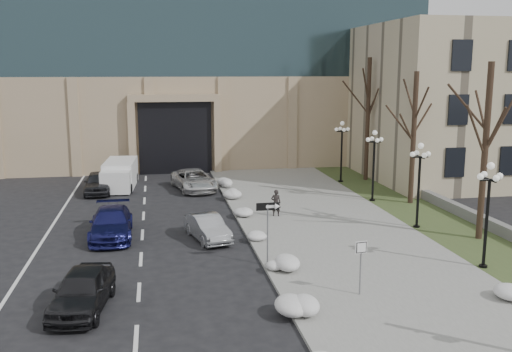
# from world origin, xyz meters

# --- Properties ---
(ground) EXTENTS (160.00, 160.00, 0.00)m
(ground) POSITION_xyz_m (0.00, 0.00, 0.00)
(ground) COLOR black
(ground) RESTS_ON ground
(sidewalk) EXTENTS (9.00, 40.00, 0.12)m
(sidewalk) POSITION_xyz_m (3.50, 14.00, 0.06)
(sidewalk) COLOR gray
(sidewalk) RESTS_ON ground
(curb) EXTENTS (0.30, 40.00, 0.14)m
(curb) POSITION_xyz_m (-1.00, 14.00, 0.07)
(curb) COLOR gray
(curb) RESTS_ON ground
(grass_strip) EXTENTS (4.00, 40.00, 0.10)m
(grass_strip) POSITION_xyz_m (10.00, 14.00, 0.05)
(grass_strip) COLOR #3C4C26
(grass_strip) RESTS_ON ground
(stone_wall) EXTENTS (0.50, 30.00, 0.70)m
(stone_wall) POSITION_xyz_m (12.00, 16.00, 0.35)
(stone_wall) COLOR slate
(stone_wall) RESTS_ON ground
(classical_building) EXTENTS (22.00, 18.12, 12.00)m
(classical_building) POSITION_xyz_m (22.00, 27.98, 6.00)
(classical_building) COLOR tan
(classical_building) RESTS_ON ground
(car_a) EXTENTS (2.38, 4.64, 1.51)m
(car_a) POSITION_xyz_m (-8.46, 4.66, 0.76)
(car_a) COLOR black
(car_a) RESTS_ON ground
(car_b) EXTENTS (2.28, 4.13, 1.29)m
(car_b) POSITION_xyz_m (-3.17, 12.52, 0.64)
(car_b) COLOR #9C9FA4
(car_b) RESTS_ON ground
(car_c) EXTENTS (2.20, 5.23, 1.51)m
(car_c) POSITION_xyz_m (-8.05, 13.82, 0.75)
(car_c) COLOR navy
(car_c) RESTS_ON ground
(car_d) EXTENTS (3.43, 5.68, 1.47)m
(car_d) POSITION_xyz_m (-2.99, 24.89, 0.74)
(car_d) COLOR silver
(car_d) RESTS_ON ground
(car_e) EXTENTS (1.89, 4.48, 1.51)m
(car_e) POSITION_xyz_m (-9.73, 25.06, 0.76)
(car_e) COLOR #2D2D32
(car_e) RESTS_ON ground
(pedestrian) EXTENTS (0.65, 0.50, 1.58)m
(pedestrian) POSITION_xyz_m (1.20, 16.19, 0.91)
(pedestrian) COLOR black
(pedestrian) RESTS_ON sidewalk
(box_truck) EXTENTS (2.49, 6.18, 1.92)m
(box_truck) POSITION_xyz_m (-8.32, 26.81, 0.93)
(box_truck) COLOR silver
(box_truck) RESTS_ON ground
(one_way_sign) EXTENTS (1.06, 0.28, 2.87)m
(one_way_sign) POSITION_xyz_m (-0.72, 8.18, 2.37)
(one_way_sign) COLOR slate
(one_way_sign) RESTS_ON ground
(keep_sign) EXTENTS (0.48, 0.11, 2.24)m
(keep_sign) POSITION_xyz_m (1.87, 3.98, 1.65)
(keep_sign) COLOR slate
(keep_sign) RESTS_ON ground
(snow_clump_b) EXTENTS (1.10, 1.60, 0.36)m
(snow_clump_b) POSITION_xyz_m (-0.89, 2.69, 0.30)
(snow_clump_b) COLOR silver
(snow_clump_b) RESTS_ON sidewalk
(snow_clump_c) EXTENTS (1.10, 1.60, 0.36)m
(snow_clump_c) POSITION_xyz_m (-0.59, 7.03, 0.30)
(snow_clump_c) COLOR silver
(snow_clump_c) RESTS_ON sidewalk
(snow_clump_d) EXTENTS (1.10, 1.60, 0.36)m
(snow_clump_d) POSITION_xyz_m (-0.69, 11.40, 0.30)
(snow_clump_d) COLOR silver
(snow_clump_d) RESTS_ON sidewalk
(snow_clump_e) EXTENTS (1.10, 1.60, 0.36)m
(snow_clump_e) POSITION_xyz_m (-0.60, 16.32, 0.30)
(snow_clump_e) COLOR silver
(snow_clump_e) RESTS_ON sidewalk
(snow_clump_f) EXTENTS (1.10, 1.60, 0.36)m
(snow_clump_f) POSITION_xyz_m (-0.67, 20.71, 0.30)
(snow_clump_f) COLOR silver
(snow_clump_f) RESTS_ON sidewalk
(snow_clump_g) EXTENTS (1.10, 1.60, 0.36)m
(snow_clump_g) POSITION_xyz_m (-0.42, 25.14, 0.30)
(snow_clump_g) COLOR silver
(snow_clump_g) RESTS_ON sidewalk
(lamppost_a) EXTENTS (1.18, 1.18, 4.76)m
(lamppost_a) POSITION_xyz_m (8.30, 6.00, 3.07)
(lamppost_a) COLOR black
(lamppost_a) RESTS_ON ground
(lamppost_b) EXTENTS (1.18, 1.18, 4.76)m
(lamppost_b) POSITION_xyz_m (8.30, 12.50, 3.07)
(lamppost_b) COLOR black
(lamppost_b) RESTS_ON ground
(lamppost_c) EXTENTS (1.18, 1.18, 4.76)m
(lamppost_c) POSITION_xyz_m (8.30, 19.00, 3.07)
(lamppost_c) COLOR black
(lamppost_c) RESTS_ON ground
(lamppost_d) EXTENTS (1.18, 1.18, 4.76)m
(lamppost_d) POSITION_xyz_m (8.30, 25.50, 3.07)
(lamppost_d) COLOR black
(lamppost_d) RESTS_ON ground
(tree_near) EXTENTS (3.20, 3.20, 9.00)m
(tree_near) POSITION_xyz_m (10.50, 10.00, 5.83)
(tree_near) COLOR black
(tree_near) RESTS_ON ground
(tree_mid) EXTENTS (3.20, 3.20, 8.50)m
(tree_mid) POSITION_xyz_m (10.50, 18.00, 5.50)
(tree_mid) COLOR black
(tree_mid) RESTS_ON ground
(tree_far) EXTENTS (3.20, 3.20, 9.50)m
(tree_far) POSITION_xyz_m (10.50, 26.00, 6.15)
(tree_far) COLOR black
(tree_far) RESTS_ON ground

